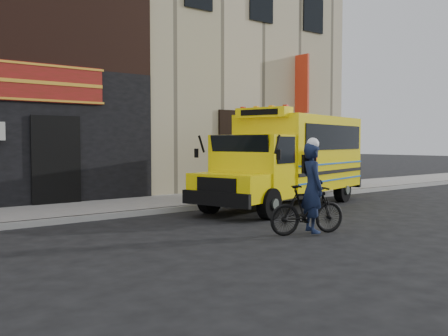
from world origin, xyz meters
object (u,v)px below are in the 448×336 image
(cyclist, at_px, (312,190))
(school_bus, at_px, (291,156))
(sign_pole, at_px, (316,154))
(bicycle, at_px, (308,210))

(cyclist, bearing_deg, school_bus, -15.62)
(sign_pole, height_order, cyclist, sign_pole)
(bicycle, relative_size, cyclist, 0.93)
(school_bus, bearing_deg, bicycle, -131.68)
(sign_pole, xyz_separation_m, cyclist, (-5.29, -4.55, -0.60))
(school_bus, distance_m, bicycle, 4.96)
(bicycle, xyz_separation_m, cyclist, (0.08, -0.06, 0.42))
(school_bus, xyz_separation_m, bicycle, (-3.24, -3.63, -0.98))
(school_bus, relative_size, bicycle, 4.12)
(cyclist, bearing_deg, sign_pole, -24.45)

